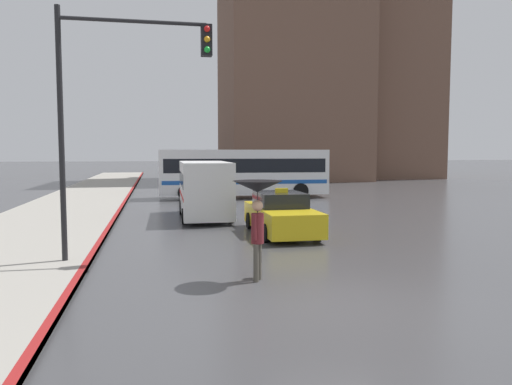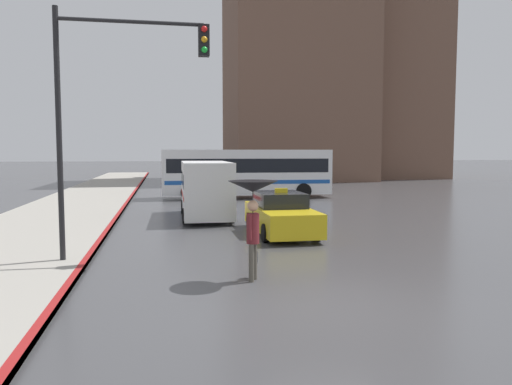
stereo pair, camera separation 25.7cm
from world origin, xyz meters
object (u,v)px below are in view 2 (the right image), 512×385
ambulance_van (206,187)px  pedestrian_with_umbrella (253,199)px  taxi (281,215)px  city_bus (246,171)px  traffic_light (117,89)px

ambulance_van → pedestrian_with_umbrella: 10.92m
taxi → city_bus: (1.09, 13.91, 1.00)m
pedestrian_with_umbrella → ambulance_van: bearing=29.1°
traffic_light → pedestrian_with_umbrella: bearing=-38.2°
ambulance_van → traffic_light: (-2.95, -8.48, 3.11)m
city_bus → pedestrian_with_umbrella: bearing=172.6°
taxi → traffic_light: bearing=35.7°
taxi → ambulance_van: 5.29m
city_bus → traffic_light: traffic_light is taller
taxi → traffic_light: 7.44m
taxi → ambulance_van: size_ratio=0.86×
taxi → ambulance_van: bearing=-64.8°
city_bus → ambulance_van: bearing=161.7°
ambulance_van → city_bus: size_ratio=0.52×
city_bus → pedestrian_with_umbrella: 20.32m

